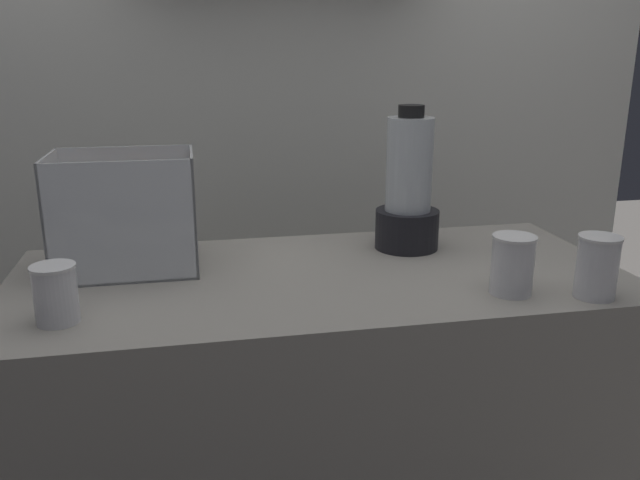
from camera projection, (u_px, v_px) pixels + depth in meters
counter at (320, 444)px, 1.61m from camera, size 1.40×0.64×0.90m
back_wall_unit at (273, 91)px, 2.10m from camera, size 2.60×0.24×2.50m
carrot_display_bin at (125, 234)px, 1.50m from camera, size 0.32×0.23×0.27m
blender_pitcher at (408, 193)px, 1.64m from camera, size 0.16×0.16×0.36m
juice_cup_mango_far_left at (56, 298)px, 1.21m from camera, size 0.08×0.08×0.11m
juice_cup_beet_left at (512, 269)px, 1.35m from camera, size 0.09×0.09×0.13m
juice_cup_beet_middle at (597, 271)px, 1.33m from camera, size 0.09×0.09×0.13m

